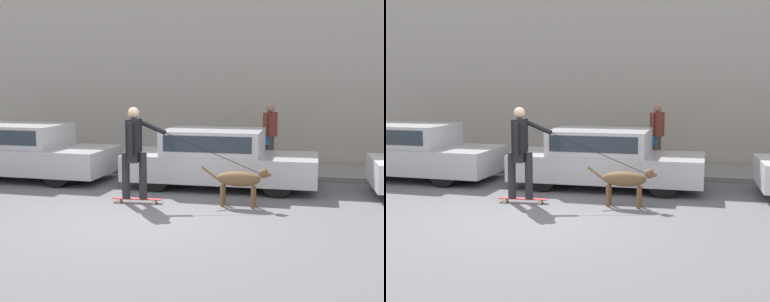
# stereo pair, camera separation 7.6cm
# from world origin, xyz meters

# --- Properties ---
(ground_plane) EXTENTS (36.00, 36.00, 0.00)m
(ground_plane) POSITION_xyz_m (0.00, 0.00, 0.00)
(ground_plane) COLOR slate
(back_wall) EXTENTS (32.00, 0.30, 5.81)m
(back_wall) POSITION_xyz_m (0.00, 6.39, 2.91)
(back_wall) COLOR #ADA89E
(back_wall) RESTS_ON ground_plane
(sidewalk_curb) EXTENTS (30.00, 2.20, 0.11)m
(sidewalk_curb) POSITION_xyz_m (0.00, 5.12, 0.06)
(sidewalk_curb) COLOR gray
(sidewalk_curb) RESTS_ON ground_plane
(parked_car_0) EXTENTS (4.51, 1.85, 1.27)m
(parked_car_0) POSITION_xyz_m (-4.09, 2.89, 0.63)
(parked_car_0) COLOR black
(parked_car_0) RESTS_ON ground_plane
(parked_car_1) EXTENTS (4.05, 1.68, 1.25)m
(parked_car_1) POSITION_xyz_m (0.72, 2.89, 0.60)
(parked_car_1) COLOR black
(parked_car_1) RESTS_ON ground_plane
(dog) EXTENTS (1.29, 0.33, 0.72)m
(dog) POSITION_xyz_m (1.41, 1.26, 0.49)
(dog) COLOR brown
(dog) RESTS_ON ground_plane
(skateboarder) EXTENTS (2.82, 0.60, 1.80)m
(skateboarder) POSITION_xyz_m (-0.54, 1.09, 1.03)
(skateboarder) COLOR beige
(skateboarder) RESTS_ON ground_plane
(pedestrian_with_bag) EXTENTS (0.36, 0.62, 1.60)m
(pedestrian_with_bag) POSITION_xyz_m (1.63, 4.79, 1.00)
(pedestrian_with_bag) COLOR brown
(pedestrian_with_bag) RESTS_ON sidewalk_curb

